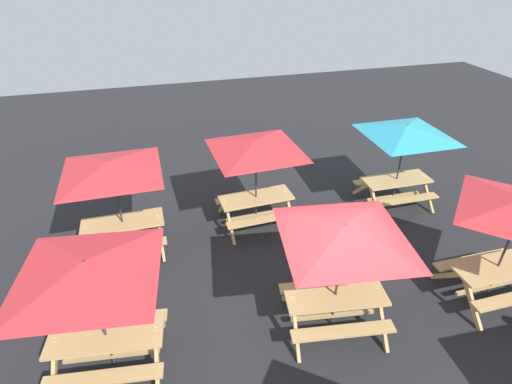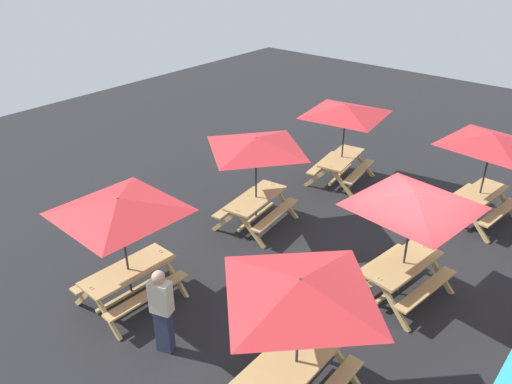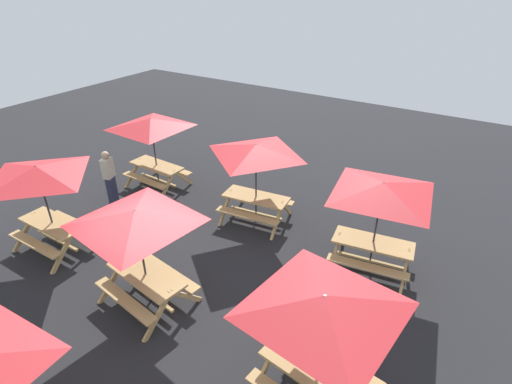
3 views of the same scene
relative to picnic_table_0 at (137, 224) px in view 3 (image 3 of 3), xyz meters
The scene contains 8 objects.
ground_plane 2.00m from the picnic_table_0, 155.86° to the right, with size 33.12×33.12×0.00m, color #232326.
picnic_table_0 is the anchor object (origin of this frame).
picnic_table_2 3.91m from the picnic_table_0, 93.25° to the right, with size 2.23×2.23×2.34m.
picnic_table_3 5.07m from the picnic_table_0, 135.38° to the right, with size 2.80×2.80×2.34m.
picnic_table_4 3.90m from the picnic_table_0, behind, with size 2.80×2.80×2.34m.
picnic_table_6 3.36m from the picnic_table_0, ahead, with size 2.01×2.01×2.34m.
picnic_table_7 5.30m from the picnic_table_0, 47.98° to the right, with size 2.83×2.83×2.34m.
person_standing 4.80m from the picnic_table_0, 31.66° to the right, with size 0.32×0.41×1.67m.
Camera 3 is at (-5.03, 4.25, 6.21)m, focal length 28.00 mm.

